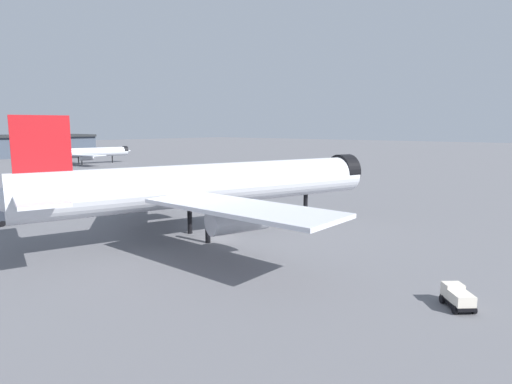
% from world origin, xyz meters
% --- Properties ---
extents(ground, '(900.00, 900.00, 0.00)m').
position_xyz_m(ground, '(0.00, 0.00, 0.00)').
color(ground, slate).
extents(airliner_near_gate, '(56.96, 50.63, 16.66)m').
position_xyz_m(airliner_near_gate, '(0.42, 2.12, 7.34)').
color(airliner_near_gate, silver).
rests_on(airliner_near_gate, ground).
extents(airliner_far_taxiway, '(41.86, 37.85, 11.02)m').
position_xyz_m(airliner_far_taxiway, '(49.49, 130.21, 4.85)').
color(airliner_far_taxiway, silver).
rests_on(airliner_far_taxiway, ground).
extents(service_truck_front, '(5.83, 3.41, 3.00)m').
position_xyz_m(service_truck_front, '(-15.03, 32.82, 1.59)').
color(service_truck_front, black).
rests_on(service_truck_front, ground).
extents(baggage_tug_wing, '(3.44, 3.37, 1.85)m').
position_xyz_m(baggage_tug_wing, '(-3.30, -31.61, 0.97)').
color(baggage_tug_wing, black).
rests_on(baggage_tug_wing, ground).
extents(baggage_cart_trailing, '(1.99, 2.44, 1.82)m').
position_xyz_m(baggage_cart_trailing, '(-3.72, 36.09, 0.98)').
color(baggage_cart_trailing, black).
rests_on(baggage_cart_trailing, ground).
extents(traffic_cone_near_nose, '(0.63, 0.63, 0.79)m').
position_xyz_m(traffic_cone_near_nose, '(21.85, 30.15, 0.40)').
color(traffic_cone_near_nose, '#F2600C').
rests_on(traffic_cone_near_nose, ground).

